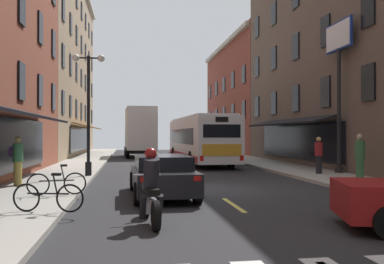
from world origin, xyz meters
name	(u,v)px	position (x,y,z in m)	size (l,w,h in m)	color
ground_plane	(210,190)	(0.00, 0.00, -0.05)	(34.80, 80.00, 0.10)	#28282B
lane_centre_dashes	(211,190)	(0.00, -0.25, 0.00)	(0.14, 73.90, 0.01)	#DBCC4C
sidewalk_left	(38,190)	(-5.90, 0.00, 0.07)	(3.00, 80.00, 0.14)	#A39E93
sidewalk_right	(362,184)	(5.90, 0.00, 0.07)	(3.00, 80.00, 0.14)	#A39E93
billboard_sign	(339,61)	(7.05, 4.00, 5.47)	(0.40, 2.40, 7.21)	black
transit_bus	(200,139)	(1.85, 13.16, 1.64)	(2.92, 12.12, 3.12)	white
box_truck	(140,132)	(-1.93, 22.11, 2.15)	(2.72, 7.57, 4.23)	white
sedan_mid	(162,175)	(-1.83, -1.59, 0.67)	(2.00, 4.71, 1.30)	black
motorcycle_rider	(151,192)	(-2.40, -5.70, 0.71)	(0.64, 2.07, 1.66)	black
bicycle_near	(57,183)	(-4.99, -1.81, 0.50)	(1.70, 0.48, 0.91)	black
bicycle_mid	(48,197)	(-4.72, -4.66, 0.50)	(1.68, 0.57, 0.91)	black
pedestrian_near	(17,159)	(-6.79, 0.90, 1.07)	(0.52, 0.47, 1.74)	#B29947
pedestrian_mid	(360,157)	(6.66, 1.50, 1.02)	(0.36, 0.36, 1.72)	maroon
pedestrian_far	(319,155)	(5.87, 3.67, 1.01)	(0.36, 0.36, 1.70)	black
pedestrian_rear	(360,157)	(5.87, 0.12, 1.09)	(0.36, 0.36, 1.84)	#33663F
street_lamp_twin	(88,108)	(-4.64, 4.27, 3.11)	(1.42, 0.32, 5.37)	black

